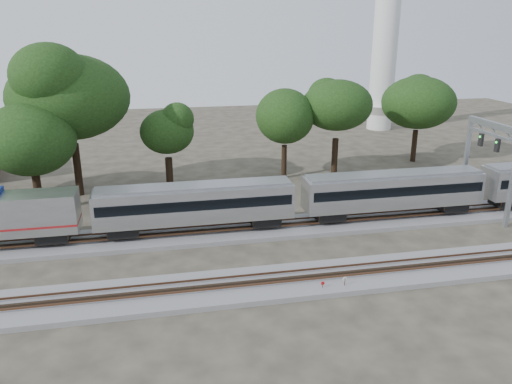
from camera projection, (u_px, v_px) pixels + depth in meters
ground at (218, 265)px, 38.86m from camera, size 160.00×160.00×0.00m
track_far at (209, 233)px, 44.37m from camera, size 160.00×5.00×0.73m
track_near at (225, 288)px, 35.08m from camera, size 160.00×5.00×0.73m
switch_stand_red at (323, 286)px, 34.71m from camera, size 0.27×0.05×0.87m
switch_stand_white at (345, 282)px, 34.98m from camera, size 0.33×0.09×1.05m
switch_lever at (338, 288)px, 35.24m from camera, size 0.56×0.41×0.30m
signal_gantry at (491, 148)px, 47.42m from camera, size 0.64×7.53×9.16m
tree_2 at (30, 139)px, 48.00m from camera, size 7.48×7.48×10.55m
tree_3 at (69, 97)px, 51.71m from camera, size 10.86×10.86×15.31m
tree_4 at (167, 132)px, 55.59m from camera, size 6.60×6.60×9.31m
tree_5 at (285, 116)px, 58.80m from camera, size 7.71×7.71×10.87m
tree_6 at (337, 105)px, 59.24m from camera, size 8.88×8.88×12.53m
tree_7 at (418, 103)px, 66.13m from camera, size 8.15×8.15×11.49m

